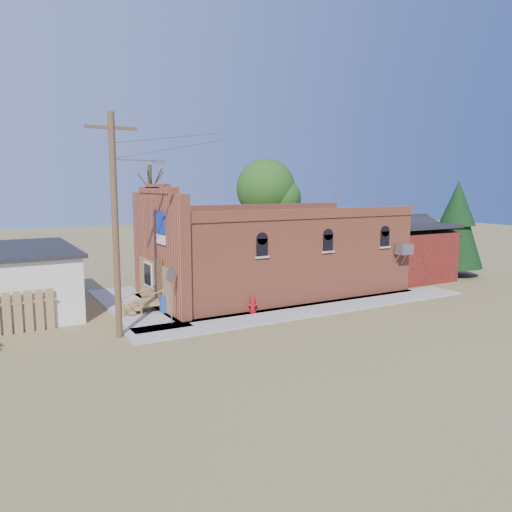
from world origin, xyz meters
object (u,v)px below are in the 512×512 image
stop_sign (171,280)px  trash_barrel (165,304)px  fire_hydrant (253,304)px  utility_pole (116,221)px  brick_bar (271,253)px

stop_sign → trash_barrel: bearing=66.6°
fire_hydrant → utility_pole: bearing=-151.1°
stop_sign → brick_bar: bearing=14.5°
stop_sign → trash_barrel: (0.43, 2.15, -1.58)m
utility_pole → trash_barrel: bearing=44.1°
brick_bar → trash_barrel: brick_bar is taller
utility_pole → fire_hydrant: 7.84m
utility_pole → fire_hydrant: utility_pole is taller
fire_hydrant → trash_barrel: 4.27m
fire_hydrant → trash_barrel: trash_barrel is taller
brick_bar → stop_sign: brick_bar is taller
brick_bar → utility_pole: (-9.79, -4.29, 2.43)m
brick_bar → fire_hydrant: bearing=-131.4°
brick_bar → fire_hydrant: brick_bar is taller
brick_bar → fire_hydrant: (-3.26, -3.70, -1.87)m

